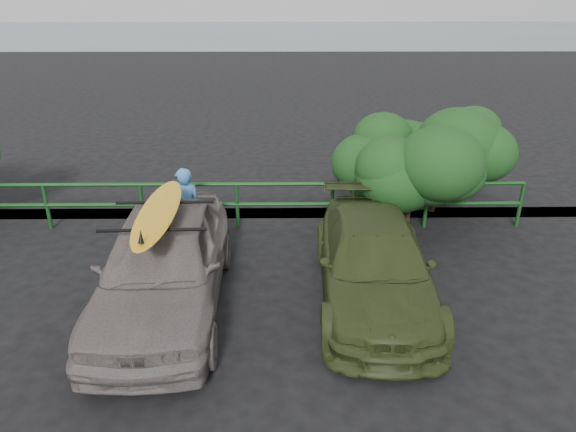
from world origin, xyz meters
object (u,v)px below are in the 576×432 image
guardrail (190,206)px  surfboard (158,211)px  man (185,210)px  olive_vehicle (374,262)px  sedan (164,263)px

guardrail → surfboard: 3.17m
surfboard → man: bearing=88.5°
olive_vehicle → guardrail: bearing=144.4°
guardrail → olive_vehicle: 4.37m
sedan → olive_vehicle: (3.33, 0.25, -0.15)m
guardrail → sedan: size_ratio=3.04×
surfboard → sedan: bearing=-91.6°
olive_vehicle → surfboard: surfboard is taller
guardrail → olive_vehicle: size_ratio=3.18×
guardrail → sedan: bearing=-88.0°
sedan → man: bearing=88.5°
olive_vehicle → man: 3.76m
guardrail → man: bearing=-84.0°
sedan → olive_vehicle: sedan is taller
guardrail → olive_vehicle: bearing=-38.2°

